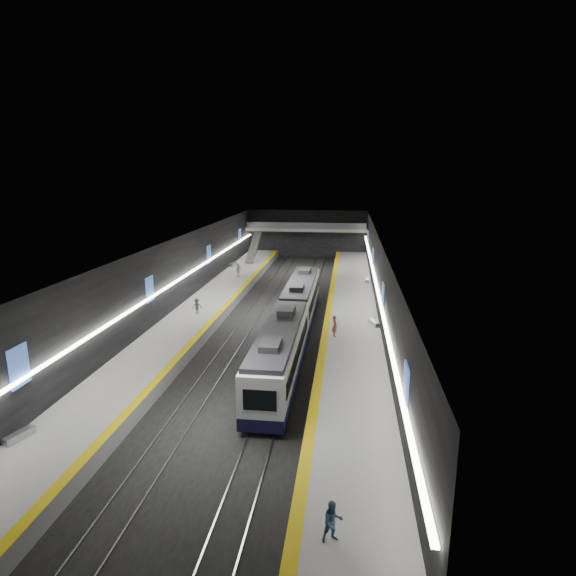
# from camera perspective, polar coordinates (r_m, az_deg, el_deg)

# --- Properties ---
(ground) EXTENTS (70.00, 70.00, 0.00)m
(ground) POSITION_cam_1_polar(r_m,az_deg,el_deg) (49.21, -1.30, -3.36)
(ground) COLOR black
(ground) RESTS_ON ground
(ceiling) EXTENTS (20.00, 70.00, 0.04)m
(ceiling) POSITION_cam_1_polar(r_m,az_deg,el_deg) (47.48, -1.36, 5.91)
(ceiling) COLOR beige
(ceiling) RESTS_ON wall_left
(wall_left) EXTENTS (0.04, 70.00, 8.00)m
(wall_left) POSITION_cam_1_polar(r_m,az_deg,el_deg) (50.62, -12.60, 1.47)
(wall_left) COLOR black
(wall_left) RESTS_ON ground
(wall_right) EXTENTS (0.04, 70.00, 8.00)m
(wall_right) POSITION_cam_1_polar(r_m,az_deg,el_deg) (47.76, 10.62, 0.84)
(wall_right) COLOR black
(wall_right) RESTS_ON ground
(wall_back) EXTENTS (20.00, 0.04, 8.00)m
(wall_back) POSITION_cam_1_polar(r_m,az_deg,el_deg) (82.47, 2.30, 6.44)
(wall_back) COLOR black
(wall_back) RESTS_ON ground
(wall_front) EXTENTS (20.00, 0.04, 8.00)m
(wall_front) POSITION_cam_1_polar(r_m,az_deg,el_deg) (17.06, -20.94, -25.11)
(wall_front) COLOR black
(wall_front) RESTS_ON ground
(platform_left) EXTENTS (5.00, 70.00, 1.00)m
(platform_left) POSITION_cam_1_polar(r_m,az_deg,el_deg) (50.68, -9.73, -2.46)
(platform_left) COLOR slate
(platform_left) RESTS_ON ground
(tile_surface_left) EXTENTS (5.00, 70.00, 0.02)m
(tile_surface_left) POSITION_cam_1_polar(r_m,az_deg,el_deg) (50.54, -9.75, -1.90)
(tile_surface_left) COLOR #9E9E99
(tile_surface_left) RESTS_ON platform_left
(tactile_strip_left) EXTENTS (0.60, 70.00, 0.02)m
(tactile_strip_left) POSITION_cam_1_polar(r_m,az_deg,el_deg) (49.95, -7.34, -1.99)
(tactile_strip_left) COLOR #DAB80B
(tactile_strip_left) RESTS_ON platform_left
(platform_right) EXTENTS (5.00, 70.00, 1.00)m
(platform_right) POSITION_cam_1_polar(r_m,az_deg,el_deg) (48.56, 7.49, -3.09)
(platform_right) COLOR slate
(platform_right) RESTS_ON ground
(tile_surface_right) EXTENTS (5.00, 70.00, 0.02)m
(tile_surface_right) POSITION_cam_1_polar(r_m,az_deg,el_deg) (48.41, 7.51, -2.52)
(tile_surface_right) COLOR #9E9E99
(tile_surface_right) RESTS_ON platform_right
(tactile_strip_right) EXTENTS (0.60, 70.00, 0.02)m
(tactile_strip_right) POSITION_cam_1_polar(r_m,az_deg,el_deg) (48.44, 4.91, -2.43)
(tactile_strip_right) COLOR #DAB80B
(tactile_strip_right) RESTS_ON platform_right
(rails) EXTENTS (6.52, 70.00, 0.12)m
(rails) POSITION_cam_1_polar(r_m,az_deg,el_deg) (49.19, -1.31, -3.29)
(rails) COLOR gray
(rails) RESTS_ON ground
(train) EXTENTS (2.69, 30.04, 3.60)m
(train) POSITION_cam_1_polar(r_m,az_deg,el_deg) (40.64, 0.50, -3.83)
(train) COLOR black
(train) RESTS_ON ground
(ad_posters) EXTENTS (19.94, 53.50, 2.20)m
(ad_posters) POSITION_cam_1_polar(r_m,az_deg,el_deg) (49.04, -1.16, 2.01)
(ad_posters) COLOR #3B5CB1
(ad_posters) RESTS_ON wall_left
(cove_light_left) EXTENTS (0.25, 68.60, 0.12)m
(cove_light_left) POSITION_cam_1_polar(r_m,az_deg,el_deg) (50.59, -12.38, 1.25)
(cove_light_left) COLOR white
(cove_light_left) RESTS_ON wall_left
(cove_light_right) EXTENTS (0.25, 68.60, 0.12)m
(cove_light_right) POSITION_cam_1_polar(r_m,az_deg,el_deg) (47.79, 10.37, 0.62)
(cove_light_right) COLOR white
(cove_light_right) RESTS_ON wall_right
(mezzanine_bridge) EXTENTS (20.00, 3.00, 1.50)m
(mezzanine_bridge) POSITION_cam_1_polar(r_m,az_deg,el_deg) (80.30, 2.17, 6.98)
(mezzanine_bridge) COLOR gray
(mezzanine_bridge) RESTS_ON wall_left
(escalator) EXTENTS (1.20, 7.50, 3.92)m
(escalator) POSITION_cam_1_polar(r_m,az_deg,el_deg) (74.84, -4.07, 4.81)
(escalator) COLOR #99999E
(escalator) RESTS_ON platform_left
(bench_left_near) EXTENTS (0.90, 1.70, 0.40)m
(bench_left_near) POSITION_cam_1_polar(r_m,az_deg,el_deg) (29.32, -29.26, -15.04)
(bench_left_near) COLOR #99999E
(bench_left_near) RESTS_ON platform_left
(bench_left_far) EXTENTS (0.78, 1.91, 0.45)m
(bench_left_far) POSITION_cam_1_polar(r_m,az_deg,el_deg) (70.24, -6.52, 2.78)
(bench_left_far) COLOR #99999E
(bench_left_far) RESTS_ON platform_left
(bench_right_near) EXTENTS (1.06, 1.73, 0.41)m
(bench_right_near) POSITION_cam_1_polar(r_m,az_deg,el_deg) (43.80, 10.15, -4.10)
(bench_right_near) COLOR #99999E
(bench_right_near) RESTS_ON platform_right
(bench_right_far) EXTENTS (0.50, 1.62, 0.39)m
(bench_right_far) POSITION_cam_1_polar(r_m,az_deg,el_deg) (60.66, 9.39, 0.92)
(bench_right_far) COLOR #99999E
(bench_right_far) RESTS_ON platform_right
(passenger_right_a) EXTENTS (0.63, 0.77, 1.81)m
(passenger_right_a) POSITION_cam_1_polar(r_m,az_deg,el_deg) (40.22, 5.55, -4.52)
(passenger_right_a) COLOR #AC4047
(passenger_right_a) RESTS_ON platform_right
(passenger_right_b) EXTENTS (0.97, 0.87, 1.65)m
(passenger_right_b) POSITION_cam_1_polar(r_m,az_deg,el_deg) (19.84, 5.33, -25.90)
(passenger_right_b) COLOR #436B92
(passenger_right_b) RESTS_ON platform_right
(passenger_left_a) EXTENTS (0.77, 1.15, 1.82)m
(passenger_left_a) POSITION_cam_1_polar(r_m,az_deg,el_deg) (62.82, -5.92, 2.14)
(passenger_left_a) COLOR beige
(passenger_left_a) RESTS_ON platform_left
(passenger_left_b) EXTENTS (1.12, 0.88, 1.53)m
(passenger_left_b) POSITION_cam_1_polar(r_m,az_deg,el_deg) (47.14, -10.76, -2.14)
(passenger_left_b) COLOR #393B40
(passenger_left_b) RESTS_ON platform_left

